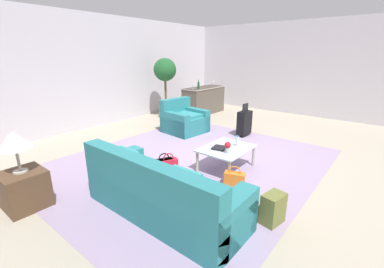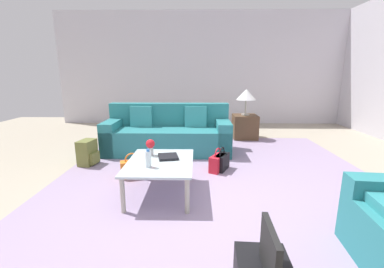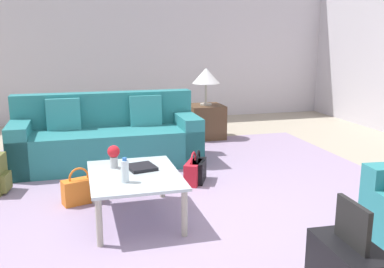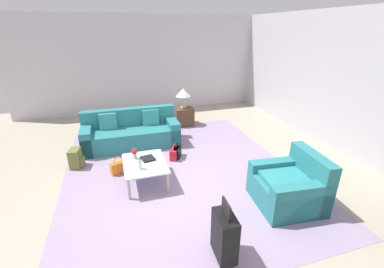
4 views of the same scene
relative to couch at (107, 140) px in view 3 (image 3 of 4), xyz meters
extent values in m
plane|color=#A89E89|center=(2.19, 0.60, -0.30)|extent=(12.00, 12.00, 0.00)
cube|color=silver|center=(-2.87, 0.60, 1.25)|extent=(0.12, 8.00, 3.10)
cube|color=#9984A3|center=(1.59, 0.80, -0.30)|extent=(5.20, 4.40, 0.01)
cube|color=teal|center=(0.09, 0.00, -0.08)|extent=(0.86, 2.24, 0.45)
cube|color=teal|center=(-0.23, 0.00, 0.13)|extent=(0.22, 2.24, 0.87)
cube|color=teal|center=(0.09, 1.00, -0.01)|extent=(0.86, 0.24, 0.59)
cube|color=teal|center=(0.09, -1.00, -0.01)|extent=(0.86, 0.24, 0.59)
cube|color=teal|center=(-0.07, 0.50, 0.33)|extent=(0.15, 0.40, 0.41)
cube|color=teal|center=(-0.07, -0.50, 0.33)|extent=(0.14, 0.40, 0.40)
cube|color=silver|center=(1.79, 0.10, 0.10)|extent=(0.98, 0.76, 0.02)
cylinder|color=#ADA899|center=(1.35, 0.43, -0.11)|extent=(0.05, 0.05, 0.39)
cylinder|color=#ADA899|center=(2.23, 0.43, -0.11)|extent=(0.05, 0.05, 0.39)
cylinder|color=#ADA899|center=(1.35, -0.23, -0.11)|extent=(0.05, 0.05, 0.39)
cylinder|color=#ADA899|center=(2.23, -0.23, -0.11)|extent=(0.05, 0.05, 0.39)
cylinder|color=silver|center=(1.99, 0.00, 0.20)|extent=(0.06, 0.06, 0.18)
cylinder|color=#2D6BBC|center=(1.99, 0.00, 0.30)|extent=(0.04, 0.04, 0.02)
cube|color=black|center=(1.67, 0.18, 0.12)|extent=(0.28, 0.27, 0.03)
cylinder|color=#B2B7BC|center=(1.57, -0.05, 0.16)|extent=(0.07, 0.07, 0.10)
sphere|color=red|center=(1.57, -0.05, 0.26)|extent=(0.11, 0.11, 0.11)
cube|color=#513823|center=(-1.01, 1.60, -0.04)|extent=(0.53, 0.53, 0.52)
cylinder|color=#ADA899|center=(-1.01, 1.60, 0.23)|extent=(0.18, 0.18, 0.02)
cylinder|color=#ADA899|center=(-1.01, 1.60, 0.40)|extent=(0.04, 0.04, 0.31)
cone|color=white|center=(-1.01, 1.60, 0.68)|extent=(0.42, 0.42, 0.23)
cube|color=black|center=(3.79, 0.80, 0.45)|extent=(0.24, 0.04, 0.20)
cube|color=red|center=(1.03, 0.84, -0.18)|extent=(0.35, 0.28, 0.24)
torus|color=red|center=(1.03, 0.84, -0.04)|extent=(0.18, 0.11, 0.20)
cube|color=orange|center=(1.30, -0.36, -0.18)|extent=(0.23, 0.35, 0.24)
torus|color=orange|center=(1.30, -0.36, -0.04)|extent=(0.08, 0.19, 0.20)
cube|color=black|center=(0.98, 0.90, -0.18)|extent=(0.35, 0.26, 0.24)
torus|color=black|center=(0.98, 0.90, -0.04)|extent=(0.19, 0.10, 0.20)
cube|color=olive|center=(0.81, -1.08, -0.18)|extent=(0.22, 0.10, 0.18)
camera|label=1|loc=(-1.99, -2.16, 1.74)|focal=24.00mm
camera|label=2|loc=(4.63, 0.52, 1.10)|focal=24.00mm
camera|label=3|loc=(5.29, -0.34, 1.25)|focal=40.00mm
camera|label=4|loc=(5.96, -0.28, 2.38)|focal=24.00mm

